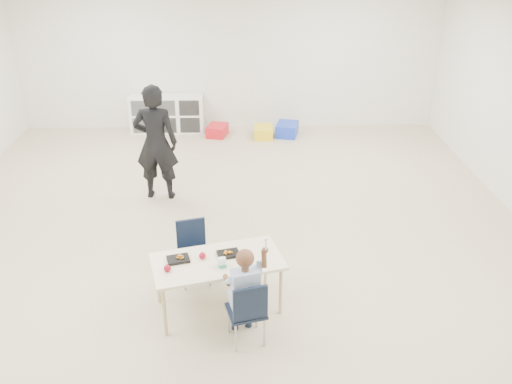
{
  "coord_description": "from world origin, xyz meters",
  "views": [
    {
      "loc": [
        0.24,
        -5.78,
        3.62
      ],
      "look_at": [
        0.4,
        -0.19,
        0.85
      ],
      "focal_mm": 38.0,
      "sensor_mm": 36.0,
      "label": 1
    }
  ],
  "objects_px": {
    "chair_near": "(246,310)",
    "adult": "(156,143)",
    "child": "(246,292)",
    "cubby_shelf": "(167,114)",
    "table": "(218,284)"
  },
  "relations": [
    {
      "from": "chair_near",
      "to": "adult",
      "type": "height_order",
      "value": "adult"
    },
    {
      "from": "child",
      "to": "cubby_shelf",
      "type": "relative_size",
      "value": 0.8
    },
    {
      "from": "child",
      "to": "cubby_shelf",
      "type": "bearing_deg",
      "value": 89.15
    },
    {
      "from": "table",
      "to": "adult",
      "type": "xyz_separation_m",
      "value": [
        -0.96,
        2.65,
        0.54
      ]
    },
    {
      "from": "child",
      "to": "adult",
      "type": "xyz_separation_m",
      "value": [
        -1.24,
        3.13,
        0.28
      ]
    },
    {
      "from": "table",
      "to": "child",
      "type": "distance_m",
      "value": 0.62
    },
    {
      "from": "chair_near",
      "to": "table",
      "type": "bearing_deg",
      "value": 105.4
    },
    {
      "from": "table",
      "to": "child",
      "type": "relative_size",
      "value": 1.26
    },
    {
      "from": "table",
      "to": "cubby_shelf",
      "type": "distance_m",
      "value": 5.61
    },
    {
      "from": "child",
      "to": "adult",
      "type": "relative_size",
      "value": 0.67
    },
    {
      "from": "child",
      "to": "adult",
      "type": "height_order",
      "value": "adult"
    },
    {
      "from": "cubby_shelf",
      "to": "adult",
      "type": "xyz_separation_m",
      "value": [
        0.22,
        -2.84,
        0.5
      ]
    },
    {
      "from": "child",
      "to": "table",
      "type": "bearing_deg",
      "value": 105.4
    },
    {
      "from": "adult",
      "to": "cubby_shelf",
      "type": "bearing_deg",
      "value": -81.36
    },
    {
      "from": "table",
      "to": "chair_near",
      "type": "bearing_deg",
      "value": -74.6
    }
  ]
}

